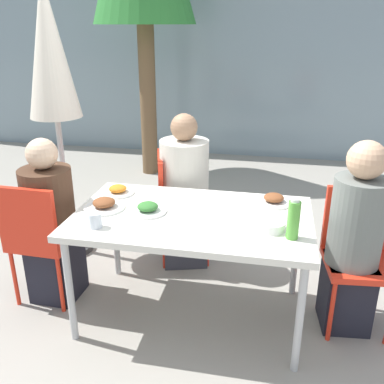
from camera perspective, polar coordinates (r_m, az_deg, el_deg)
ground_plane at (r=2.98m, az=-0.00°, el=-15.87°), size 24.00×24.00×0.00m
building_facade at (r=6.22m, az=7.44°, el=18.53°), size 10.00×0.20×3.00m
dining_table at (r=2.63m, az=-0.00°, el=-4.16°), size 1.44×0.87×0.73m
chair_left at (r=3.01m, az=-19.76°, el=-5.29°), size 0.41×0.41×0.88m
person_left at (r=3.03m, az=-18.23°, el=-4.37°), size 0.34×0.34×1.15m
chair_right at (r=2.87m, az=21.17°, el=-6.85°), size 0.44×0.44×0.88m
person_right at (r=2.76m, az=20.76°, el=-6.39°), size 0.32×0.32×1.22m
chair_far at (r=3.38m, az=-2.40°, el=-0.94°), size 0.49×0.49×0.88m
person_far at (r=3.32m, az=-1.00°, el=-0.51°), size 0.41×0.41×1.21m
closed_umbrella at (r=3.41m, az=-18.38°, el=16.53°), size 0.39×0.39×2.16m
plate_0 at (r=2.64m, az=-5.92°, el=-2.24°), size 0.23×0.23×0.07m
plate_1 at (r=2.74m, az=-11.64°, el=-1.68°), size 0.26×0.26×0.07m
plate_2 at (r=2.81m, az=10.84°, el=-1.03°), size 0.23×0.23×0.07m
plate_3 at (r=2.96m, az=-9.85°, el=0.18°), size 0.22×0.22×0.06m
bottle at (r=2.35m, az=13.38°, el=-3.57°), size 0.07×0.07×0.23m
drinking_cup at (r=2.49m, az=-12.78°, el=-3.69°), size 0.08×0.08×0.09m
salad_bowl at (r=2.45m, az=10.56°, el=-4.43°), size 0.16×0.16×0.05m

